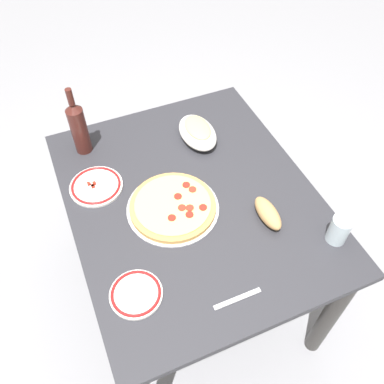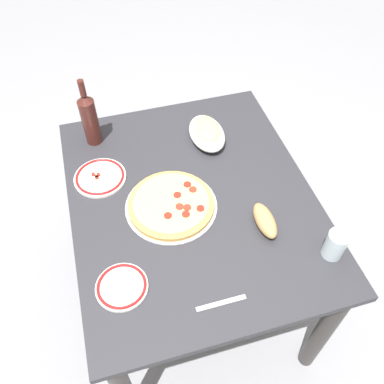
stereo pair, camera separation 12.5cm
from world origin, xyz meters
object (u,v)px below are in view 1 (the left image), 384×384
(baked_pasta_dish, at_px, (198,131))
(wine_bottle, at_px, (78,127))
(water_glass, at_px, (339,230))
(side_plate_far, at_px, (136,294))
(side_plate_near, at_px, (96,186))
(pepperoni_pizza, at_px, (173,206))
(dining_table, at_px, (192,216))
(bread_loaf, at_px, (268,213))

(baked_pasta_dish, xyz_separation_m, wine_bottle, (0.13, 0.48, 0.09))
(water_glass, height_order, side_plate_far, water_glass)
(baked_pasta_dish, height_order, side_plate_near, baked_pasta_dish)
(pepperoni_pizza, relative_size, baked_pasta_dish, 1.49)
(baked_pasta_dish, distance_m, water_glass, 0.73)
(dining_table, bearing_deg, side_plate_far, 133.15)
(pepperoni_pizza, distance_m, side_plate_far, 0.38)
(bread_loaf, bearing_deg, wine_bottle, 40.83)
(wine_bottle, bearing_deg, bread_loaf, -139.17)
(side_plate_far, bearing_deg, side_plate_near, 0.33)
(water_glass, bearing_deg, bread_loaf, 45.83)
(water_glass, xyz_separation_m, bread_loaf, (0.18, 0.18, -0.03))
(wine_bottle, distance_m, bread_loaf, 0.85)
(pepperoni_pizza, distance_m, wine_bottle, 0.53)
(dining_table, relative_size, wine_bottle, 3.66)
(bread_loaf, bearing_deg, side_plate_near, 54.13)
(wine_bottle, bearing_deg, baked_pasta_dish, -104.90)
(side_plate_near, bearing_deg, dining_table, -120.37)
(side_plate_far, relative_size, bread_loaf, 1.10)
(water_glass, xyz_separation_m, side_plate_near, (0.58, 0.74, -0.05))
(bread_loaf, bearing_deg, water_glass, -134.17)
(pepperoni_pizza, bearing_deg, baked_pasta_dish, -36.86)
(dining_table, xyz_separation_m, side_plate_near, (0.20, 0.34, 0.14))
(wine_bottle, relative_size, water_glass, 2.79)
(water_glass, distance_m, side_plate_near, 0.94)
(water_glass, bearing_deg, baked_pasta_dish, 20.07)
(baked_pasta_dish, distance_m, bread_loaf, 0.51)
(dining_table, bearing_deg, wine_bottle, 37.36)
(dining_table, distance_m, side_plate_far, 0.48)
(water_glass, relative_size, side_plate_far, 0.64)
(water_glass, bearing_deg, dining_table, 46.49)
(baked_pasta_dish, bearing_deg, water_glass, -159.93)
(side_plate_far, distance_m, bread_loaf, 0.57)
(baked_pasta_dish, bearing_deg, side_plate_far, 141.53)
(wine_bottle, height_order, bread_loaf, wine_bottle)
(baked_pasta_dish, bearing_deg, pepperoni_pizza, 143.14)
(bread_loaf, bearing_deg, baked_pasta_dish, 7.51)
(baked_pasta_dish, height_order, wine_bottle, wine_bottle)
(water_glass, distance_m, side_plate_far, 0.74)
(dining_table, xyz_separation_m, water_glass, (-0.38, -0.41, 0.18))
(side_plate_near, height_order, side_plate_far, side_plate_near)
(side_plate_near, distance_m, side_plate_far, 0.51)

